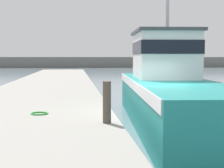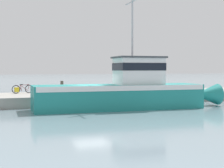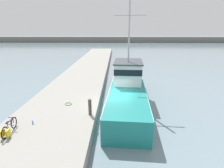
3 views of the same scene
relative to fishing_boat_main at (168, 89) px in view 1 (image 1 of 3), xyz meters
The scene contains 6 objects.
ground_plane 2.91m from the fishing_boat_main, 114.94° to the right, with size 320.00×320.00×0.00m, color gray.
dock_pier 5.88m from the fishing_boat_main, 156.12° to the right, with size 5.80×80.00×0.79m, color gray.
far_shoreline 79.60m from the fishing_boat_main, 68.71° to the left, with size 180.00×5.00×2.66m, color slate.
fishing_boat_main is the anchor object (origin of this frame).
mooring_post 4.93m from the fishing_boat_main, 124.59° to the right, with size 0.22×0.22×1.12m, color #51473D.
hose_coil 5.34m from the fishing_boat_main, 153.33° to the right, with size 0.54×0.54×0.05m, color green.
Camera 1 is at (-2.55, -10.76, 2.55)m, focal length 55.00 mm.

